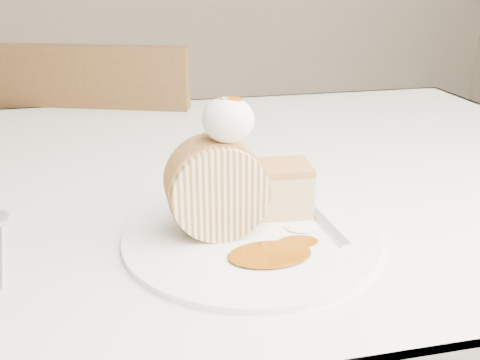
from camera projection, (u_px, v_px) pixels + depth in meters
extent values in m
cube|color=silver|center=(177.00, 183.00, 0.80)|extent=(1.40, 0.90, 0.04)
cube|color=silver|center=(159.00, 160.00, 1.25)|extent=(1.40, 0.01, 0.28)
cylinder|color=brown|center=(404.00, 244.00, 1.40)|extent=(0.06, 0.06, 0.71)
cube|color=brown|center=(133.00, 207.00, 1.45)|extent=(0.53, 0.53, 0.04)
cube|color=brown|center=(99.00, 145.00, 1.19)|extent=(0.40, 0.18, 0.44)
cylinder|color=brown|center=(211.00, 251.00, 1.67)|extent=(0.04, 0.04, 0.41)
cylinder|color=brown|center=(102.00, 244.00, 1.72)|extent=(0.04, 0.04, 0.41)
cylinder|color=brown|center=(186.00, 320.00, 1.35)|extent=(0.04, 0.04, 0.41)
cylinder|color=brown|center=(52.00, 310.00, 1.39)|extent=(0.04, 0.04, 0.41)
cylinder|color=white|center=(251.00, 236.00, 0.59)|extent=(0.30, 0.30, 0.01)
cylinder|color=#FFE5B1|center=(217.00, 188.00, 0.58)|extent=(0.11, 0.06, 0.10)
cube|color=tan|center=(283.00, 191.00, 0.64)|extent=(0.07, 0.06, 0.05)
ellipsoid|color=white|center=(228.00, 120.00, 0.55)|extent=(0.05, 0.05, 0.05)
ellipsoid|color=#823E05|center=(230.00, 94.00, 0.54)|extent=(0.03, 0.02, 0.01)
cube|color=silver|center=(323.00, 222.00, 0.62)|extent=(0.03, 0.17, 0.00)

